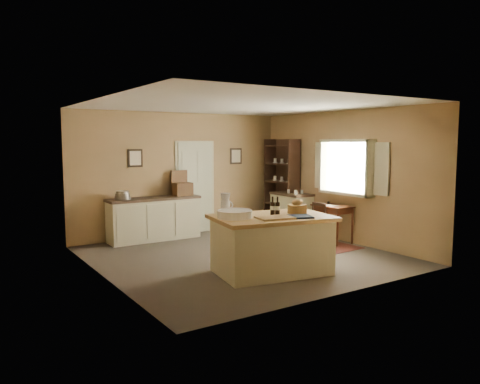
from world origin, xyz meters
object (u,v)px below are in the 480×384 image
object	(u,v)px
desk_chair	(314,225)
right_cabinet	(292,212)
shelving_unit	(283,184)
sideboard	(154,217)
writing_desk	(332,210)
work_island	(271,243)

from	to	relation	value
desk_chair	right_cabinet	world-z (taller)	right_cabinet
shelving_unit	sideboard	bearing A→B (deg)	172.71
shelving_unit	desk_chair	bearing A→B (deg)	-109.27
writing_desk	right_cabinet	world-z (taller)	right_cabinet
work_island	shelving_unit	bearing A→B (deg)	59.03
work_island	sideboard	bearing A→B (deg)	109.42
work_island	desk_chair	xyz separation A→B (m)	(1.95, 1.17, -0.08)
sideboard	desk_chair	distance (m)	3.31
writing_desk	right_cabinet	distance (m)	1.32
desk_chair	right_cabinet	xyz separation A→B (m)	(0.47, 1.26, 0.05)
work_island	shelving_unit	distance (m)	3.96
work_island	desk_chair	distance (m)	2.28
sideboard	shelving_unit	size ratio (longest dim) A/B	0.92
writing_desk	desk_chair	world-z (taller)	writing_desk
writing_desk	right_cabinet	xyz separation A→B (m)	(-0.00, 1.30, -0.20)
sideboard	work_island	bearing A→B (deg)	-80.76
writing_desk	sideboard	bearing A→B (deg)	143.23
work_island	desk_chair	bearing A→B (deg)	41.09
work_island	right_cabinet	world-z (taller)	work_island
writing_desk	desk_chair	xyz separation A→B (m)	(-0.47, 0.04, -0.26)
desk_chair	sideboard	bearing A→B (deg)	127.09
sideboard	desk_chair	xyz separation A→B (m)	(2.50, -2.18, -0.08)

